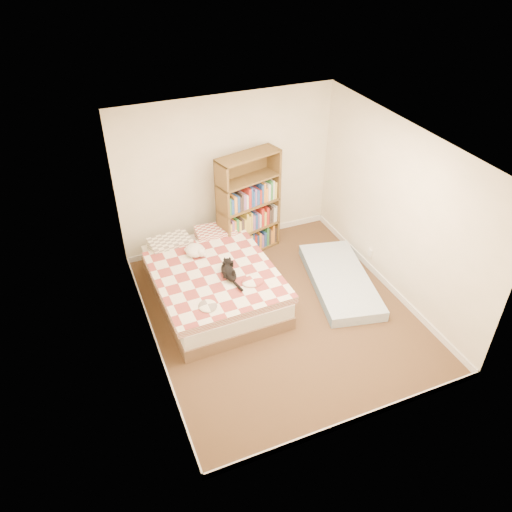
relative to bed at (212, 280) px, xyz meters
name	(u,v)px	position (x,y,z in m)	size (l,w,h in m)	color
room	(281,242)	(0.74, -0.72, 0.93)	(3.51, 4.01, 2.51)	#4E3621
bed	(212,280)	(0.00, 0.00, 0.00)	(1.68, 2.26, 0.59)	brown
bookshelf	(248,217)	(0.93, 0.91, 0.33)	(1.10, 0.59, 1.70)	#543C1C
floor_mattress	(340,280)	(1.85, -0.51, -0.19)	(0.81, 1.81, 0.16)	#7399BF
black_cat	(228,271)	(0.15, -0.30, 0.33)	(0.29, 0.67, 0.15)	black
white_dog	(196,250)	(-0.11, 0.33, 0.34)	(0.34, 0.37, 0.15)	white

